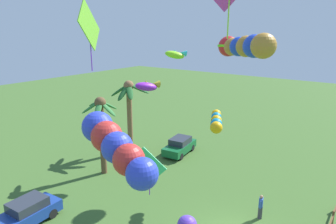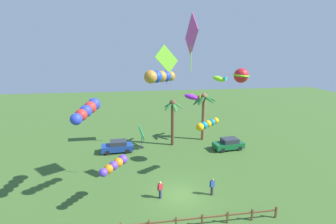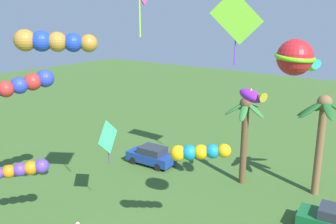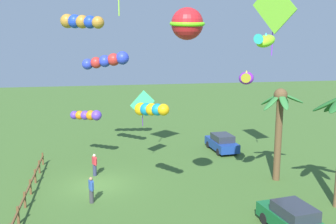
% 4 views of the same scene
% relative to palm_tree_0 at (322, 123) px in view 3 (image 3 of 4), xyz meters
% --- Properties ---
extents(palm_tree_0, '(3.57, 3.59, 6.83)m').
position_rel_palm_tree_0_xyz_m(palm_tree_0, '(0.00, 0.00, 0.00)').
color(palm_tree_0, brown).
rests_on(palm_tree_0, ground).
extents(palm_tree_1, '(2.87, 3.01, 6.32)m').
position_rel_palm_tree_0_xyz_m(palm_tree_1, '(-4.68, -1.41, -0.55)').
color(palm_tree_1, brown).
rests_on(palm_tree_1, ground).
extents(parked_car_0, '(3.99, 1.93, 1.51)m').
position_rel_palm_tree_0_xyz_m(parked_car_0, '(-12.00, -2.78, -4.24)').
color(parked_car_0, navy).
rests_on(parked_car_0, ground).
extents(parked_car_1, '(4.08, 2.15, 1.51)m').
position_rel_palm_tree_0_xyz_m(parked_car_1, '(2.28, -4.13, -4.24)').
color(parked_car_1, '#145B2D').
rests_on(parked_car_1, ground).
extents(kite_diamond_0, '(3.16, 1.61, 4.87)m').
position_rel_palm_tree_0_xyz_m(kite_diamond_0, '(-5.54, -1.77, 6.50)').
color(kite_diamond_0, '#67B629').
extents(kite_fish_2, '(2.15, 1.56, 0.93)m').
position_rel_palm_tree_0_xyz_m(kite_fish_2, '(-2.86, -4.65, 2.25)').
color(kite_fish_2, purple).
extents(kite_tube_3, '(2.61, 2.85, 1.03)m').
position_rel_palm_tree_0_xyz_m(kite_tube_3, '(-7.90, -14.21, 5.64)').
color(kite_tube_3, '#B47C2A').
extents(kite_tube_4, '(2.61, 1.70, 0.97)m').
position_rel_palm_tree_0_xyz_m(kite_tube_4, '(-2.83, -10.38, 0.55)').
color(kite_tube_4, '#F1AD0F').
extents(kite_ball_5, '(1.79, 1.78, 1.47)m').
position_rel_palm_tree_0_xyz_m(kite_ball_5, '(0.91, -9.21, 5.11)').
color(kite_ball_5, red).
extents(kite_tube_6, '(1.96, 3.83, 1.53)m').
position_rel_palm_tree_0_xyz_m(kite_tube_6, '(-13.67, -12.36, 2.82)').
color(kite_tube_6, blue).
extents(kite_tube_7, '(2.15, 2.47, 0.92)m').
position_rel_palm_tree_0_xyz_m(kite_tube_7, '(-11.57, -14.14, -1.31)').
color(kite_tube_7, '#5C39C3').
extents(kite_diamond_8, '(0.52, 1.90, 2.66)m').
position_rel_palm_tree_0_xyz_m(kite_diamond_8, '(-9.23, -10.02, -0.16)').
color(kite_diamond_8, '#3CD27E').
extents(kite_fish_9, '(1.71, 1.77, 0.88)m').
position_rel_palm_tree_0_xyz_m(kite_fish_9, '(0.22, -5.05, 4.38)').
color(kite_fish_9, '#8FF021').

